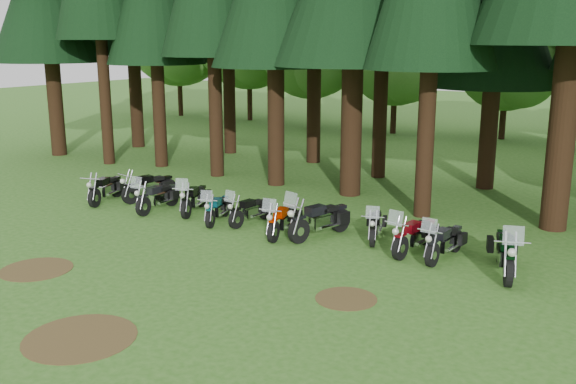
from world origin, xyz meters
name	(u,v)px	position (x,y,z in m)	size (l,w,h in m)	color
ground	(179,268)	(0.00, 0.00, 0.00)	(120.00, 120.00, 0.00)	#2D641A
decid_0	(179,36)	(-22.10, 25.26, 5.90)	(8.00, 7.78, 10.00)	black
decid_1	(251,37)	(-15.99, 25.76, 5.83)	(7.91, 7.69, 9.88)	black
decid_2	(313,51)	(-10.43, 24.78, 4.95)	(6.72, 6.53, 8.40)	black
decid_3	(399,59)	(-4.71, 25.13, 4.51)	(6.12, 5.95, 7.65)	black
decid_4	(511,63)	(1.58, 26.32, 4.37)	(5.93, 5.76, 7.41)	black
dirt_patch_0	(36,269)	(-3.00, -2.00, 0.01)	(1.80, 1.80, 0.01)	#4C3D1E
dirt_patch_1	(346,298)	(4.50, 0.50, 0.01)	(1.40, 1.40, 0.01)	#4C3D1E
dirt_patch_2	(80,338)	(1.00, -4.00, 0.01)	(2.20, 2.20, 0.01)	#4C3D1E
motorcycle_0	(106,189)	(-6.80, 3.80, 0.46)	(0.83, 2.16, 0.91)	black
motorcycle_1	(150,187)	(-5.67, 4.82, 0.47)	(0.62, 2.23, 0.92)	black
motorcycle_2	(158,198)	(-4.38, 3.87, 0.46)	(0.49, 2.20, 1.38)	black
motorcycle_3	(194,199)	(-3.18, 4.34, 0.47)	(1.01, 2.17, 1.40)	black
motorcycle_4	(218,209)	(-1.80, 3.86, 0.42)	(0.86, 1.96, 1.25)	black
motorcycle_5	(251,211)	(-0.79, 4.26, 0.42)	(0.49, 1.99, 1.25)	black
motorcycle_6	(283,221)	(0.73, 3.77, 0.45)	(0.64, 2.16, 1.36)	black
motorcycle_7	(320,220)	(1.74, 4.18, 0.52)	(0.98, 2.44, 1.55)	black
motorcycle_8	(375,226)	(3.21, 4.82, 0.42)	(0.89, 1.95, 1.25)	black
motorcycle_9	(415,236)	(4.61, 4.33, 0.47)	(0.60, 2.24, 1.41)	black
motorcycle_10	(444,243)	(5.46, 4.26, 0.45)	(0.49, 2.15, 1.35)	black
motorcycle_11	(505,254)	(7.09, 3.97, 0.53)	(1.14, 2.45, 1.58)	black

